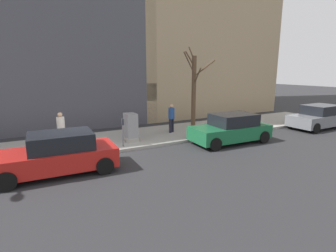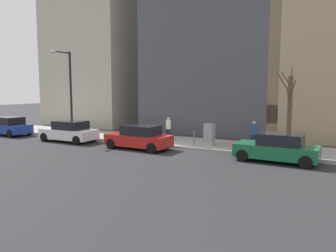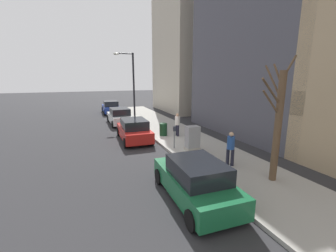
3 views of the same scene
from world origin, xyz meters
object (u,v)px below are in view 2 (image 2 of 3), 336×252
Objects in this scene: pedestrian_near_meter at (254,133)px; pedestrian_midblock at (168,127)px; parked_car_white at (69,132)px; parked_car_green at (277,148)px; streetlamp at (68,86)px; parked_car_red at (139,137)px; office_tower_right at (102,29)px; trash_bin at (156,135)px; utility_box at (209,135)px; parked_car_blue at (8,126)px; bare_tree at (289,109)px; parking_meter at (194,134)px.

pedestrian_near_meter and pedestrian_midblock have the same top height.
parked_car_white is 7.21m from pedestrian_midblock.
pedestrian_near_meter is (2.95, 1.93, 0.35)m from parked_car_green.
parked_car_red is at bearing -101.78° from streetlamp.
parked_car_red is at bearing -133.60° from office_tower_right.
trash_bin is 1.14m from pedestrian_midblock.
utility_box is 0.86× the size of pedestrian_midblock.
parked_car_white is at bearing -14.25° from pedestrian_near_meter.
streetlamp is at bearing 95.15° from utility_box.
bare_tree is (3.71, -21.47, 1.83)m from parked_car_blue.
parked_car_white is 2.54× the size of pedestrian_midblock.
pedestrian_near_meter is (3.14, -12.57, 0.35)m from parked_car_white.
pedestrian_near_meter reaches higher than parked_car_red.
parking_meter is 3.14m from trash_bin.
trash_bin is (0.62, -7.49, -3.42)m from streetlamp.
pedestrian_midblock reaches higher than utility_box.
utility_box is at bearing -83.97° from trash_bin.
office_tower_right is at bearing 48.24° from parked_car_red.
trash_bin is (1.93, 8.45, -0.14)m from parked_car_green.
parked_car_green is 1.00× the size of parked_car_red.
pedestrian_near_meter is 22.30m from office_tower_right.
parked_car_green is 0.85× the size of bare_tree.
parked_car_green and parked_car_white have the same top height.
office_tower_right is (9.29, 12.03, 9.67)m from trash_bin.
pedestrian_near_meter reaches higher than utility_box.
pedestrian_near_meter is at bearing 108.54° from bare_tree.
parked_car_green is 4.73× the size of trash_bin.
parked_car_red is 3.15m from pedestrian_midblock.
pedestrian_near_meter reaches higher than parked_car_blue.
streetlamp is (1.51, 1.45, 3.28)m from parked_car_white.
bare_tree is 0.25× the size of office_tower_right.
bare_tree is 8.88m from trash_bin.
parked_car_red and parked_car_blue have the same top height.
pedestrian_near_meter is (1.46, -3.45, 0.11)m from parking_meter.
utility_box reaches higher than parked_car_blue.
streetlamp reaches higher than parked_car_white.
parked_car_green is 1.01× the size of parked_car_white.
pedestrian_midblock is at bearing -76.30° from parked_car_blue.
parked_car_red is 1.00× the size of parked_car_blue.
parking_meter is at bearing -89.09° from streetlamp.
streetlamp is (1.31, 15.95, 3.28)m from parked_car_green.
pedestrian_near_meter is at bearing 3.55° from pedestrian_midblock.
parked_car_white is 0.21× the size of office_tower_right.
parked_car_red is 7.26m from pedestrian_near_meter.
bare_tree is at bearing -78.85° from trash_bin.
parking_meter is 6.03m from bare_tree.
parking_meter is at bearing -58.62° from parked_car_red.
parked_car_red is 13.00m from parked_car_blue.
parked_car_white is 0.84× the size of bare_tree.
bare_tree is 3.03× the size of pedestrian_midblock.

